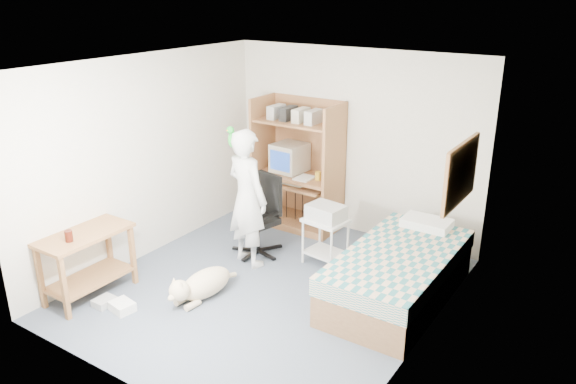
% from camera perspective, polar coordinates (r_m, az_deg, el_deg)
% --- Properties ---
extents(floor, '(4.00, 4.00, 0.00)m').
position_cam_1_polar(floor, '(6.47, -2.02, -9.72)').
color(floor, '#4B5867').
rests_on(floor, ground).
extents(wall_back, '(3.60, 0.02, 2.50)m').
position_cam_1_polar(wall_back, '(7.59, 6.68, 4.96)').
color(wall_back, silver).
rests_on(wall_back, floor).
extents(wall_right, '(0.02, 4.00, 2.50)m').
position_cam_1_polar(wall_right, '(5.18, 14.28, -2.91)').
color(wall_right, silver).
rests_on(wall_right, floor).
extents(wall_left, '(0.02, 4.00, 2.50)m').
position_cam_1_polar(wall_left, '(7.10, -14.09, 3.42)').
color(wall_left, silver).
rests_on(wall_left, floor).
extents(ceiling, '(3.60, 4.00, 0.02)m').
position_cam_1_polar(ceiling, '(5.66, -2.34, 12.80)').
color(ceiling, white).
rests_on(ceiling, wall_back).
extents(computer_hutch, '(1.20, 0.63, 1.80)m').
position_cam_1_polar(computer_hutch, '(7.82, 1.11, 2.29)').
color(computer_hutch, brown).
rests_on(computer_hutch, floor).
extents(bed, '(1.02, 2.02, 0.66)m').
position_cam_1_polar(bed, '(6.27, 11.15, -8.19)').
color(bed, brown).
rests_on(bed, floor).
extents(side_desk, '(0.50, 1.00, 0.75)m').
position_cam_1_polar(side_desk, '(6.48, -19.76, -6.01)').
color(side_desk, brown).
rests_on(side_desk, floor).
extents(corkboard, '(0.04, 0.94, 0.66)m').
position_cam_1_polar(corkboard, '(5.93, 17.18, 1.83)').
color(corkboard, olive).
rests_on(corkboard, wall_right).
extents(office_chair, '(0.57, 0.58, 1.02)m').
position_cam_1_polar(office_chair, '(7.14, -2.81, -3.46)').
color(office_chair, black).
rests_on(office_chair, floor).
extents(person, '(0.70, 0.55, 1.69)m').
position_cam_1_polar(person, '(6.71, -4.16, -0.62)').
color(person, silver).
rests_on(person, floor).
extents(parrot, '(0.12, 0.22, 0.34)m').
position_cam_1_polar(parrot, '(6.63, -5.63, 5.45)').
color(parrot, '#159022').
rests_on(parrot, person).
extents(dog, '(0.38, 0.99, 0.37)m').
position_cam_1_polar(dog, '(6.29, -8.73, -9.24)').
color(dog, beige).
rests_on(dog, floor).
extents(printer_cart, '(0.54, 0.46, 0.59)m').
position_cam_1_polar(printer_cart, '(6.85, 3.83, -4.30)').
color(printer_cart, silver).
rests_on(printer_cart, floor).
extents(printer, '(0.46, 0.37, 0.18)m').
position_cam_1_polar(printer, '(6.73, 3.88, -2.07)').
color(printer, '#ACACA7').
rests_on(printer, printer_cart).
extents(crt_monitor, '(0.45, 0.47, 0.40)m').
position_cam_1_polar(crt_monitor, '(7.87, 0.16, 3.53)').
color(crt_monitor, beige).
rests_on(crt_monitor, computer_hutch).
extents(keyboard, '(0.45, 0.17, 0.03)m').
position_cam_1_polar(keyboard, '(7.76, 0.23, 0.98)').
color(keyboard, beige).
rests_on(keyboard, computer_hutch).
extents(pencil_cup, '(0.08, 0.08, 0.12)m').
position_cam_1_polar(pencil_cup, '(7.57, 3.08, 1.64)').
color(pencil_cup, gold).
rests_on(pencil_cup, computer_hutch).
extents(drink_glass, '(0.08, 0.08, 0.12)m').
position_cam_1_polar(drink_glass, '(6.21, -21.38, -4.19)').
color(drink_glass, '#3C1209').
rests_on(drink_glass, side_desk).
extents(floor_box_a, '(0.28, 0.24, 0.10)m').
position_cam_1_polar(floor_box_a, '(6.29, -16.50, -11.08)').
color(floor_box_a, white).
rests_on(floor_box_a, floor).
extents(floor_box_b, '(0.18, 0.22, 0.08)m').
position_cam_1_polar(floor_box_b, '(6.44, -18.16, -10.56)').
color(floor_box_b, '#B3B3AE').
rests_on(floor_box_b, floor).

